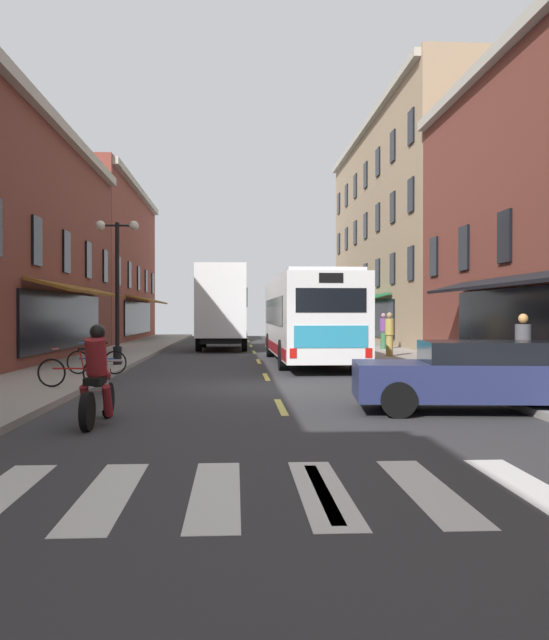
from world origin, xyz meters
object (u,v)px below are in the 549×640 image
Objects in this scene: motorcycle_rider at (98,382)px; street_lamp_twin at (117,284)px; transit_bus at (308,317)px; box_truck at (223,307)px; bicycle_near at (74,371)px; pedestrian_rear at (383,330)px; pedestrian_mid at (523,350)px; pedestrian_far at (389,334)px; sedan_near at (227,331)px; sedan_mid at (485,375)px; bicycle_mid at (97,361)px.

motorcycle_rider is 12.09m from street_lamp_twin.
transit_bus is at bearing 18.88° from street_lamp_twin.
box_truck reaches higher than bicycle_near.
pedestrian_rear is at bearing 57.19° from bicycle_near.
pedestrian_mid is at bearing 24.09° from motorcycle_rider.
sedan_near is at bearing -77.17° from pedestrian_far.
pedestrian_far reaches higher than sedan_mid.
sedan_near is at bearing 83.99° from bicycle_near.
pedestrian_far is (1.46, 14.60, 0.35)m from sedan_mid.
street_lamp_twin is (-3.28, -11.88, 0.66)m from box_truck.
pedestrian_rear is (0.50, 17.41, 0.01)m from pedestrian_mid.
sedan_near is 34.10m from sedan_mid.
bicycle_mid is at bearing 145.32° from pedestrian_rear.
bicycle_near is at bearing -87.29° from bicycle_mid.
pedestrian_mid is at bearing -68.80° from transit_bus.
transit_bus reaches higher than bicycle_near.
sedan_mid is (5.29, -22.59, -1.46)m from box_truck.
box_truck is 23.77m from motorcycle_rider.
pedestrian_rear is (10.97, 13.33, 0.52)m from bicycle_mid.
motorcycle_rider reaches higher than bicycle_near.
sedan_mid is (5.18, -33.70, -0.01)m from sedan_near.
box_truck is 4.22× the size of bicycle_near.
bicycle_mid is 12.57m from pedestrian_far.
sedan_mid is at bearing -39.30° from bicycle_mid.
transit_bus is 2.37× the size of sedan_mid.
pedestrian_mid is at bearing -69.82° from box_truck.
box_truck is at bearing -90.55° from sedan_near.
bicycle_near is 3.44m from bicycle_mid.
pedestrian_mid is (10.47, -4.08, 0.51)m from bicycle_mid.
bicycle_near and bicycle_mid have the same top height.
motorcycle_rider is at bearing -93.97° from box_truck.
pedestrian_rear is (7.74, -2.29, -1.12)m from box_truck.
street_lamp_twin is (-8.58, 10.72, 2.12)m from sedan_mid.
motorcycle_rider is 1.19× the size of pedestrian_far.
transit_bus is 6.80× the size of bicycle_mid.
street_lamp_twin reaches higher than bicycle_near.
sedan_mid is 2.87× the size of bicycle_mid.
pedestrian_far is (9.99, 7.62, 0.54)m from bicycle_mid.
box_truck reaches higher than pedestrian_far.
motorcycle_rider is 1.21× the size of bicycle_mid.
street_lamp_twin reaches higher than sedan_near.
sedan_mid is 2.81× the size of pedestrian_far.
bicycle_near is at bearing -99.15° from box_truck.
pedestrian_mid is at bearing -76.96° from sedan_near.
sedan_near is 2.80× the size of pedestrian_rear.
bicycle_near is (-8.36, 3.54, -0.19)m from sedan_mid.
bicycle_mid is 0.36× the size of street_lamp_twin.
box_truck reaches higher than bicycle_mid.
box_truck is 21.02m from pedestrian_mid.
sedan_near is at bearing 98.75° from sedan_mid.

